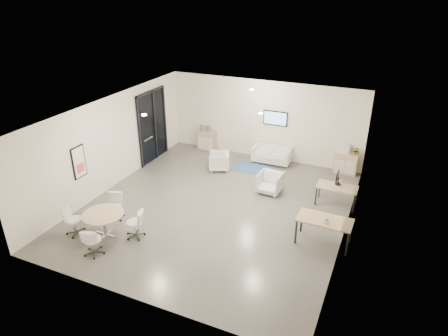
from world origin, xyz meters
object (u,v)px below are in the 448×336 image
Objects in this scene: sideboard_right at (346,163)px; round_table at (103,216)px; sideboard_left at (207,140)px; armchair_right at (270,182)px; desk_rear at (337,188)px; loveseat at (272,155)px; armchair_left at (219,160)px; desk_front at (325,222)px.

sideboard_right is 8.99m from round_table.
armchair_right is (3.68, -2.60, -0.03)m from sideboard_left.
round_table is at bearing -142.42° from desk_rear.
armchair_left is at bearing -139.78° from loveseat.
sideboard_left is at bearing 91.31° from round_table.
round_table is at bearing -129.18° from sideboard_right.
armchair_left is 2.55m from armchair_right.
desk_front reaches higher than round_table.
sideboard_left is 4.50m from armchair_right.
sideboard_right is 0.65× the size of desk_rear.
sideboard_left is at bearing 142.43° from desk_front.
sideboard_left is 2.09m from armchair_left.
desk_front is (0.04, -2.29, 0.09)m from desk_rear.
round_table is (-5.76, -4.44, 0.03)m from desk_rear.
armchair_left is 4.70m from desk_rear.
desk_front reaches higher than desk_rear.
loveseat is 2.22m from armchair_left.
sideboard_right is at bearing 52.48° from armchair_right.
desk_front is at bearing -39.03° from sideboard_left.
desk_front is (2.28, -2.23, 0.30)m from armchair_right.
desk_rear is (4.60, -0.91, 0.22)m from armchair_left.
sideboard_left is 0.66× the size of desk_rear.
armchair_right is at bearing -129.79° from sideboard_right.
armchair_left is at bearing 168.77° from desk_rear.
armchair_left is at bearing -50.87° from sideboard_left.
loveseat is 3.79m from desk_rear.
sideboard_right is at bearing 91.93° from desk_rear.
armchair_right is 3.20m from desk_front.
desk_front is (0.12, -4.82, 0.28)m from sideboard_right.
desk_rear is at bearing -39.94° from loveseat.
armchair_left is at bearing -160.31° from sideboard_right.
desk_rear is (5.92, -2.54, 0.18)m from sideboard_left.
armchair_right reaches higher than loveseat.
sideboard_right is 2.54m from desk_rear.
armchair_right is at bearing 45.39° from armchair_left.
loveseat is at bearing 108.16° from armchair_right.
loveseat is at bearing 109.06° from armchair_left.
armchair_left is at bearing 146.80° from desk_front.
desk_rear is at bearing 37.59° from round_table.
armchair_right reaches higher than desk_front.
desk_rear is 0.85× the size of desk_front.
sideboard_left reaches higher than desk_rear.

